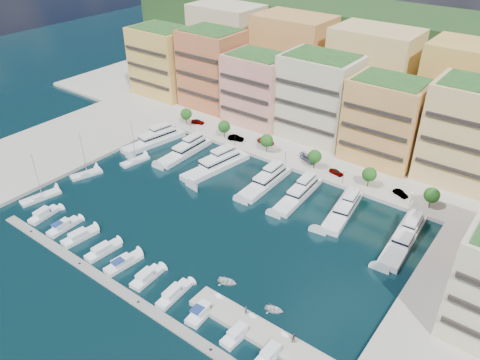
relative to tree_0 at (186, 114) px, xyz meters
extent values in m
plane|color=black|center=(40.00, -33.50, -4.74)|extent=(400.00, 400.00, 0.00)
cube|color=#9E998E|center=(40.00, 28.50, -4.74)|extent=(220.00, 64.00, 2.00)
cube|color=#9E998E|center=(-22.00, -41.50, -4.74)|extent=(34.00, 76.00, 2.00)
cube|color=#193315|center=(40.00, 76.50, -4.74)|extent=(240.00, 40.00, 58.00)
cube|color=gray|center=(37.00, -63.50, -4.74)|extent=(72.00, 2.20, 0.35)
cube|color=#9E998E|center=(70.00, -55.50, -4.74)|extent=(32.00, 5.00, 2.00)
cube|color=#E5B053|center=(-26.00, 16.50, 8.26)|extent=(22.00, 16.00, 24.00)
cube|color=black|center=(-26.00, 8.25, 8.26)|extent=(20.24, 0.50, 0.90)
cube|color=#254C1E|center=(-26.00, 16.50, 20.66)|extent=(19.36, 14.08, 0.80)
cube|color=#BD653F|center=(-4.00, 18.50, 9.26)|extent=(20.00, 16.00, 26.00)
cube|color=black|center=(-4.00, 10.25, 9.26)|extent=(18.40, 0.50, 0.90)
cube|color=#254C1E|center=(-4.00, 18.50, 22.66)|extent=(17.60, 14.08, 0.80)
cube|color=#E69F80|center=(17.00, 16.50, 7.26)|extent=(20.00, 15.00, 22.00)
cube|color=black|center=(17.00, 8.75, 7.26)|extent=(18.40, 0.50, 0.90)
cube|color=#254C1E|center=(17.00, 16.50, 18.66)|extent=(17.60, 13.20, 0.80)
cube|color=beige|center=(38.00, 18.50, 8.76)|extent=(22.00, 16.00, 25.00)
cube|color=black|center=(38.00, 10.25, 8.76)|extent=(20.24, 0.50, 0.90)
cube|color=#254C1E|center=(38.00, 18.50, 21.66)|extent=(19.36, 14.08, 0.80)
cube|color=#D6A150|center=(60.00, 16.50, 7.76)|extent=(20.00, 15.00, 23.00)
cube|color=black|center=(60.00, 8.75, 7.76)|extent=(18.40, 0.50, 0.90)
cube|color=#254C1E|center=(60.00, 16.50, 19.66)|extent=(17.60, 13.20, 0.80)
cube|color=tan|center=(82.00, 18.50, 9.26)|extent=(22.00, 16.00, 26.00)
cube|color=black|center=(82.00, 10.25, 9.26)|extent=(20.24, 0.50, 0.90)
cube|color=beige|center=(-15.00, 40.50, 11.26)|extent=(26.00, 18.00, 30.00)
cube|color=#D6A150|center=(15.00, 40.50, 11.26)|extent=(26.00, 18.00, 30.00)
cube|color=tan|center=(45.00, 40.50, 11.26)|extent=(26.00, 18.00, 30.00)
cube|color=#E5B053|center=(75.00, 40.50, 11.26)|extent=(26.00, 18.00, 30.00)
cylinder|color=#473323|center=(0.00, 0.00, -2.24)|extent=(0.24, 0.24, 3.00)
sphere|color=#164E17|center=(0.00, 0.00, 0.01)|extent=(3.80, 3.80, 3.80)
cylinder|color=#473323|center=(16.00, 0.00, -2.24)|extent=(0.24, 0.24, 3.00)
sphere|color=#164E17|center=(16.00, 0.00, 0.01)|extent=(3.80, 3.80, 3.80)
cylinder|color=#473323|center=(32.00, 0.00, -2.24)|extent=(0.24, 0.24, 3.00)
sphere|color=#164E17|center=(32.00, 0.00, 0.01)|extent=(3.80, 3.80, 3.80)
cylinder|color=#473323|center=(48.00, 0.00, -2.24)|extent=(0.24, 0.24, 3.00)
sphere|color=#164E17|center=(48.00, 0.00, 0.01)|extent=(3.80, 3.80, 3.80)
cylinder|color=#473323|center=(64.00, 0.00, -2.24)|extent=(0.24, 0.24, 3.00)
sphere|color=#164E17|center=(64.00, 0.00, 0.01)|extent=(3.80, 3.80, 3.80)
cylinder|color=#473323|center=(80.00, 0.00, -2.24)|extent=(0.24, 0.24, 3.00)
sphere|color=#164E17|center=(80.00, 0.00, 0.01)|extent=(3.80, 3.80, 3.80)
cylinder|color=black|center=(4.00, -2.30, -1.74)|extent=(0.10, 0.10, 4.00)
sphere|color=#FFF2CC|center=(4.00, -2.30, 0.31)|extent=(0.30, 0.30, 0.30)
cylinder|color=black|center=(22.00, -2.30, -1.74)|extent=(0.10, 0.10, 4.00)
sphere|color=#FFF2CC|center=(22.00, -2.30, 0.31)|extent=(0.30, 0.30, 0.30)
cylinder|color=black|center=(40.00, -2.30, -1.74)|extent=(0.10, 0.10, 4.00)
sphere|color=#FFF2CC|center=(40.00, -2.30, 0.31)|extent=(0.30, 0.30, 0.30)
cylinder|color=black|center=(58.00, -2.30, -1.74)|extent=(0.10, 0.10, 4.00)
sphere|color=#FFF2CC|center=(58.00, -2.30, 0.31)|extent=(0.30, 0.30, 0.30)
cylinder|color=black|center=(76.00, -2.30, -1.74)|extent=(0.10, 0.10, 4.00)
sphere|color=#FFF2CC|center=(76.00, -2.30, 0.31)|extent=(0.30, 0.30, 0.30)
cube|color=silver|center=(0.07, -15.12, -4.39)|extent=(8.18, 21.68, 2.30)
cube|color=silver|center=(0.07, -12.99, -2.34)|extent=(5.68, 12.14, 1.80)
cube|color=black|center=(0.07, -12.99, -2.34)|extent=(5.75, 12.21, 0.55)
cube|color=silver|center=(0.07, -11.29, -0.74)|extent=(3.77, 6.74, 1.40)
cylinder|color=#B2B2B7|center=(0.07, -10.02, 0.86)|extent=(0.14, 0.14, 1.80)
cube|color=silver|center=(12.45, -14.42, -4.39)|extent=(5.12, 19.93, 2.30)
cube|color=silver|center=(12.45, -12.43, -2.34)|extent=(4.07, 10.99, 1.80)
cube|color=black|center=(12.45, -12.43, -2.34)|extent=(4.14, 11.05, 0.55)
cube|color=silver|center=(12.45, -10.85, -0.74)|extent=(2.93, 6.01, 1.40)
cylinder|color=#B2B2B7|center=(12.45, -9.66, 0.86)|extent=(0.14, 0.14, 1.80)
cube|color=black|center=(12.45, -14.42, -4.84)|extent=(5.17, 19.98, 0.35)
cube|color=silver|center=(25.32, -15.48, -4.39)|extent=(8.39, 22.47, 2.30)
cube|color=silver|center=(25.32, -13.28, -2.34)|extent=(5.97, 12.57, 1.80)
cube|color=black|center=(25.32, -13.28, -2.34)|extent=(6.04, 12.64, 0.55)
cube|color=silver|center=(25.32, -11.52, -0.74)|extent=(4.02, 6.98, 1.40)
cylinder|color=#B2B2B7|center=(25.32, -10.21, 0.86)|extent=(0.14, 0.14, 1.80)
cube|color=silver|center=(41.32, -14.17, -4.39)|extent=(5.11, 19.45, 2.30)
cube|color=silver|center=(41.32, -12.24, -2.34)|extent=(4.06, 10.73, 1.80)
cube|color=black|center=(41.32, -12.24, -2.34)|extent=(4.12, 10.79, 0.55)
cube|color=silver|center=(41.32, -10.69, -0.74)|extent=(2.92, 5.87, 1.40)
cylinder|color=#B2B2B7|center=(41.32, -9.53, 0.86)|extent=(0.14, 0.14, 1.80)
cube|color=silver|center=(51.44, -14.16, -4.39)|extent=(5.29, 19.52, 2.30)
cube|color=silver|center=(51.44, -12.22, -2.34)|extent=(4.05, 10.80, 1.80)
cube|color=black|center=(51.44, -12.22, -2.34)|extent=(4.11, 10.86, 0.55)
cube|color=silver|center=(51.44, -10.68, -0.74)|extent=(2.85, 5.93, 1.40)
cylinder|color=#B2B2B7|center=(51.44, -9.52, 0.86)|extent=(0.14, 0.14, 1.80)
cube|color=black|center=(51.44, -14.16, -4.84)|extent=(5.35, 19.57, 0.35)
cube|color=silver|center=(63.69, -13.83, -4.39)|extent=(6.85, 19.08, 2.30)
cube|color=silver|center=(63.69, -11.96, -2.34)|extent=(4.93, 10.65, 1.80)
cube|color=black|center=(63.69, -11.96, -2.34)|extent=(5.00, 10.72, 0.55)
cube|color=silver|center=(63.69, -10.47, -0.74)|extent=(3.35, 5.90, 1.40)
cylinder|color=#B2B2B7|center=(63.69, -9.35, 0.86)|extent=(0.14, 0.14, 1.80)
cube|color=silver|center=(79.41, -15.46, -4.39)|extent=(5.68, 22.13, 2.30)
cube|color=silver|center=(79.41, -13.26, -2.34)|extent=(4.32, 12.24, 1.80)
cube|color=black|center=(79.41, -13.26, -2.34)|extent=(4.38, 12.30, 0.55)
cube|color=silver|center=(79.41, -11.51, -0.74)|extent=(3.03, 6.71, 1.40)
cylinder|color=#B2B2B7|center=(79.41, -10.20, 0.86)|extent=(0.14, 0.14, 1.80)
cube|color=white|center=(6.89, -58.00, -4.49)|extent=(3.48, 7.97, 1.40)
cube|color=white|center=(6.89, -58.39, -3.19)|extent=(2.42, 3.92, 1.10)
cube|color=black|center=(6.89, -56.84, -3.44)|extent=(1.82, 0.33, 0.55)
cube|color=white|center=(14.75, -58.00, -4.49)|extent=(3.01, 8.15, 1.40)
cube|color=white|center=(14.75, -58.40, -3.19)|extent=(2.21, 3.96, 1.10)
cube|color=black|center=(14.75, -56.80, -3.44)|extent=(1.85, 0.20, 0.55)
cube|color=navy|center=(14.75, -59.44, -2.59)|extent=(1.93, 2.50, 0.12)
cube|color=white|center=(20.81, -58.00, -4.49)|extent=(3.62, 8.50, 1.40)
cube|color=white|center=(20.81, -58.41, -3.19)|extent=(2.57, 4.17, 1.10)
cube|color=black|center=(20.81, -56.76, -3.44)|extent=(2.00, 0.31, 0.55)
cube|color=white|center=(28.89, -58.00, -4.49)|extent=(3.16, 8.19, 1.40)
cube|color=white|center=(28.89, -58.40, -3.19)|extent=(2.30, 3.99, 1.10)
cube|color=black|center=(28.89, -56.80, -3.44)|extent=(1.88, 0.23, 0.55)
cube|color=white|center=(35.50, -58.00, -4.49)|extent=(3.63, 8.60, 1.40)
cube|color=white|center=(35.50, -58.42, -3.19)|extent=(2.55, 4.22, 1.10)
cube|color=black|center=(35.50, -56.75, -3.44)|extent=(1.95, 0.32, 0.55)
cube|color=navy|center=(35.50, -59.50, -2.59)|extent=(2.17, 2.70, 0.12)
cube|color=white|center=(42.50, -58.00, -4.49)|extent=(3.15, 7.42, 1.40)
cube|color=white|center=(42.50, -58.36, -3.19)|extent=(2.33, 3.61, 1.10)
cube|color=black|center=(42.50, -56.91, -3.44)|extent=(1.96, 0.22, 0.55)
cube|color=white|center=(50.12, -58.00, -4.49)|extent=(2.93, 8.43, 1.40)
cube|color=white|center=(50.12, -58.41, -3.19)|extent=(2.12, 4.09, 1.10)
cube|color=black|center=(50.12, -56.76, -3.44)|extent=(1.72, 0.21, 0.55)
cube|color=white|center=(57.42, -58.00, -4.49)|extent=(3.35, 7.76, 1.40)
cube|color=white|center=(57.42, -58.38, -3.19)|extent=(2.44, 3.79, 1.10)
cube|color=black|center=(57.42, -56.87, -3.44)|extent=(1.99, 0.26, 0.55)
cube|color=navy|center=(57.42, -59.36, -2.59)|extent=(2.11, 2.41, 0.12)
cube|color=white|center=(65.76, -58.00, -4.49)|extent=(2.92, 7.54, 1.40)
cube|color=white|center=(65.76, -58.37, -3.19)|extent=(2.15, 3.66, 1.10)
cube|color=black|center=(65.76, -56.89, -3.44)|extent=(1.81, 0.20, 0.55)
cube|color=white|center=(72.70, -58.00, -4.49)|extent=(2.73, 7.31, 1.40)
cube|color=white|center=(72.70, -58.36, -3.19)|extent=(2.08, 3.53, 1.10)
cube|color=black|center=(72.70, -56.91, -3.44)|extent=(1.86, 0.14, 0.55)
cube|color=silver|center=(-0.95, -39.81, -4.54)|extent=(5.32, 8.94, 1.20)
cube|color=silver|center=(-0.95, -40.66, -3.64)|extent=(2.26, 2.54, 0.60)
cylinder|color=#B2B2B7|center=(-0.95, -39.39, 2.06)|extent=(0.14, 0.14, 12.00)
cylinder|color=#B2B2B7|center=(-0.95, -41.09, -2.94)|extent=(1.29, 3.66, 0.10)
cube|color=silver|center=(4.20, -26.63, -4.54)|extent=(4.13, 8.90, 1.20)
cube|color=silver|center=(4.20, -27.48, -3.64)|extent=(1.96, 2.39, 0.60)
cylinder|color=#B2B2B7|center=(4.20, -26.20, 2.06)|extent=(0.14, 0.14, 12.00)
cylinder|color=#B2B2B7|center=(4.20, -27.91, -2.94)|extent=(0.76, 3.82, 0.10)
cube|color=silver|center=(-0.77, -54.03, -4.54)|extent=(4.69, 10.33, 1.20)
cube|color=silver|center=(-0.77, -55.03, -3.64)|extent=(2.13, 2.77, 0.60)
cylinder|color=#B2B2B7|center=(-0.77, -53.53, 2.06)|extent=(0.14, 0.14, 12.00)
cylinder|color=#B2B2B7|center=(-0.77, -55.53, -2.94)|extent=(0.97, 4.42, 0.10)
imported|color=silver|center=(56.17, -49.11, -4.33)|extent=(4.65, 3.84, 0.83)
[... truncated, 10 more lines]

